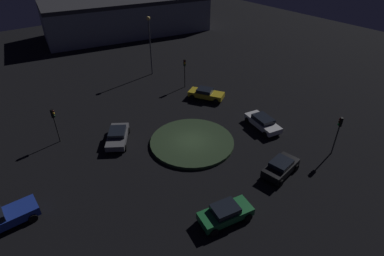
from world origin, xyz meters
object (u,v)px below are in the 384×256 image
at_px(car_black, 281,167).
at_px(traffic_light_southwest, 185,68).
at_px(car_yellow, 206,94).
at_px(car_grey, 118,136).
at_px(car_green, 225,213).
at_px(traffic_light_northwest, 339,129).
at_px(car_white, 263,122).
at_px(traffic_light_southeast, 54,119).
at_px(streetlamp_south, 150,37).
at_px(store_building, 127,16).
at_px(car_blue, 1,218).

relative_size(car_black, traffic_light_southwest, 1.01).
xyz_separation_m(car_yellow, traffic_light_southwest, (0.11, -4.52, 2.12)).
bearing_deg(car_grey, car_green, -138.98).
relative_size(traffic_light_southwest, traffic_light_northwest, 0.98).
bearing_deg(car_white, car_yellow, -165.62).
bearing_deg(car_yellow, traffic_light_northwest, -22.46).
bearing_deg(car_green, car_yellow, -114.94).
height_order(traffic_light_southwest, traffic_light_southeast, traffic_light_southwest).
distance_m(car_white, traffic_light_northwest, 7.89).
relative_size(car_white, traffic_light_northwest, 1.17).
bearing_deg(traffic_light_southeast, traffic_light_southwest, 47.06).
height_order(car_grey, streetlamp_south, streetlamp_south).
distance_m(car_yellow, traffic_light_northwest, 16.81).
bearing_deg(car_green, car_white, -139.24).
xyz_separation_m(car_black, car_green, (7.52, 0.95, -0.02)).
bearing_deg(car_black, car_yellow, -113.68).
distance_m(streetlamp_south, store_building, 23.24).
xyz_separation_m(car_yellow, streetlamp_south, (1.36, -11.27, 4.95)).
xyz_separation_m(traffic_light_northwest, store_building, (-3.38, -49.67, 0.51)).
bearing_deg(traffic_light_southwest, car_green, 4.29).
xyz_separation_m(car_grey, traffic_light_southeast, (4.85, -3.64, 2.04)).
bearing_deg(car_blue, car_green, -35.83).
distance_m(traffic_light_northwest, store_building, 49.79).
relative_size(car_yellow, car_white, 0.99).
distance_m(car_green, car_blue, 16.62).
bearing_deg(car_black, car_blue, -31.62).
distance_m(traffic_light_southwest, store_building, 29.33).
bearing_deg(car_black, traffic_light_northwest, 160.95).
distance_m(car_black, traffic_light_northwest, 6.93).
bearing_deg(car_blue, car_black, -22.93).
distance_m(car_green, traffic_light_northwest, 14.18).
relative_size(car_blue, streetlamp_south, 0.54).
xyz_separation_m(car_grey, traffic_light_southwest, (-13.24, -6.39, 2.18)).
bearing_deg(traffic_light_southeast, car_yellow, 32.86).
distance_m(traffic_light_southwest, streetlamp_south, 7.42).
height_order(car_grey, car_black, car_black).
height_order(car_green, traffic_light_northwest, traffic_light_northwest).
xyz_separation_m(car_grey, store_building, (-19.33, -35.07, 2.74)).
bearing_deg(car_green, streetlamp_south, -99.97).
bearing_deg(traffic_light_southwest, traffic_light_southeast, -48.57).
distance_m(car_yellow, car_blue, 25.92).
bearing_deg(car_green, traffic_light_southwest, -108.43).
bearing_deg(traffic_light_northwest, car_grey, 1.60).
bearing_deg(car_yellow, car_black, -45.64).
height_order(car_grey, car_blue, car_blue).
relative_size(streetlamp_south, store_building, 0.25).
xyz_separation_m(traffic_light_northwest, streetlamp_south, (3.96, -27.74, 2.77)).
bearing_deg(car_grey, store_building, 4.52).
height_order(car_yellow, traffic_light_southeast, traffic_light_southeast).
xyz_separation_m(car_white, store_building, (-5.32, -42.34, 2.72)).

